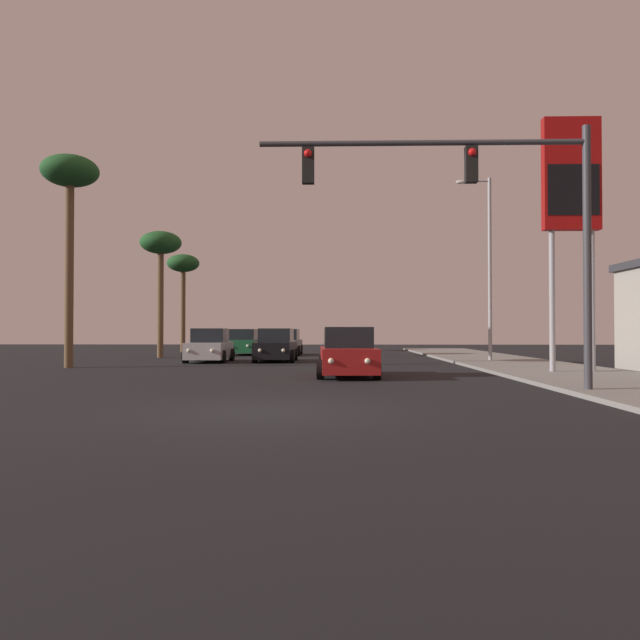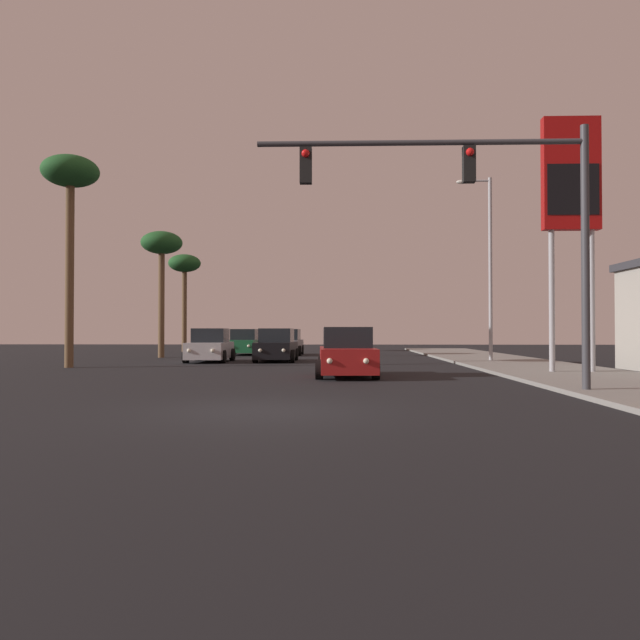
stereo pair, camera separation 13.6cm
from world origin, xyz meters
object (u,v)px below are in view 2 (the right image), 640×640
at_px(car_green, 245,343).
at_px(palm_tree_mid, 162,249).
at_px(car_silver, 210,347).
at_px(street_lamp, 488,259).
at_px(gas_station_sign, 571,188).
at_px(car_black, 276,347).
at_px(palm_tree_far, 185,268).
at_px(palm_tree_near, 70,183).
at_px(car_grey, 287,343).
at_px(car_red, 347,354).
at_px(traffic_light_mast, 487,200).

bearing_deg(car_green, palm_tree_mid, 48.07).
bearing_deg(car_silver, street_lamp, 177.48).
xyz_separation_m(car_silver, gas_station_sign, (14.69, -8.93, 5.86)).
height_order(car_green, car_black, same).
relative_size(car_black, palm_tree_far, 0.60).
bearing_deg(palm_tree_near, gas_station_sign, -11.10).
relative_size(car_grey, car_black, 1.00).
distance_m(car_green, car_red, 20.29).
relative_size(car_grey, gas_station_sign, 0.48).
relative_size(palm_tree_mid, palm_tree_far, 1.01).
relative_size(car_green, palm_tree_far, 0.60).
bearing_deg(car_green, car_red, 110.31).
xyz_separation_m(car_grey, car_green, (-2.76, 0.22, 0.00)).
bearing_deg(palm_tree_near, palm_tree_mid, 83.93).
bearing_deg(car_red, car_silver, -57.95).
bearing_deg(car_silver, palm_tree_mid, -52.89).
height_order(street_lamp, palm_tree_far, street_lamp).
xyz_separation_m(traffic_light_mast, palm_tree_mid, (-14.03, 20.63, 1.61)).
bearing_deg(car_silver, car_red, 122.96).
xyz_separation_m(car_green, palm_tree_near, (-5.30, -14.42, 7.08)).
height_order(car_silver, palm_tree_mid, palm_tree_mid).
xyz_separation_m(car_silver, palm_tree_mid, (-3.90, 4.93, 5.62)).
bearing_deg(car_grey, gas_station_sign, 124.68).
xyz_separation_m(car_grey, palm_tree_near, (-8.06, -14.20, 7.08)).
height_order(traffic_light_mast, palm_tree_far, palm_tree_far).
relative_size(car_silver, palm_tree_far, 0.59).
height_order(gas_station_sign, palm_tree_mid, gas_station_sign).
bearing_deg(palm_tree_far, car_silver, -71.32).
bearing_deg(traffic_light_mast, palm_tree_near, 144.86).
bearing_deg(palm_tree_near, car_red, -22.45).
distance_m(car_grey, traffic_light_mast, 26.11).
bearing_deg(palm_tree_mid, street_lamp, -16.46).
height_order(car_green, gas_station_sign, gas_station_sign).
xyz_separation_m(street_lamp, palm_tree_far, (-18.84, 15.23, 1.16)).
height_order(car_grey, car_black, same).
xyz_separation_m(car_silver, palm_tree_near, (-4.97, -5.07, 7.08)).
height_order(car_red, palm_tree_far, palm_tree_far).
bearing_deg(street_lamp, palm_tree_near, -165.73).
height_order(car_red, car_silver, same).
bearing_deg(palm_tree_mid, gas_station_sign, -36.70).
bearing_deg(palm_tree_far, gas_station_sign, -50.40).
height_order(car_grey, car_silver, same).
relative_size(car_red, palm_tree_mid, 0.59).
xyz_separation_m(car_black, palm_tree_far, (-8.34, 14.46, 5.52)).
distance_m(gas_station_sign, palm_tree_near, 20.07).
relative_size(car_black, palm_tree_near, 0.48).
distance_m(car_green, car_black, 9.35).
distance_m(car_black, car_silver, 3.32).
height_order(street_lamp, palm_tree_mid, street_lamp).
xyz_separation_m(car_green, gas_station_sign, (14.35, -18.27, 5.86)).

